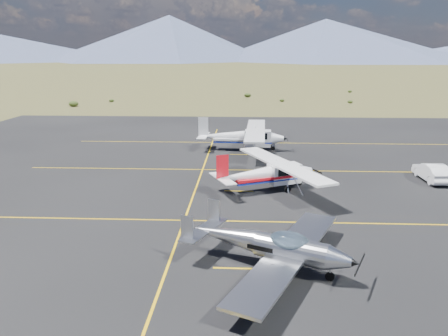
% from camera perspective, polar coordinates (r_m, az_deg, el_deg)
% --- Properties ---
extents(ground, '(1600.00, 1600.00, 0.00)m').
position_cam_1_polar(ground, '(22.82, 9.38, -8.89)').
color(ground, '#383D1C').
rests_on(ground, ground).
extents(apron, '(72.00, 72.00, 0.02)m').
position_cam_1_polar(apron, '(29.33, 7.84, -3.40)').
color(apron, black).
rests_on(apron, ground).
extents(aircraft_low_wing, '(7.64, 9.82, 2.20)m').
position_cam_1_polar(aircraft_low_wing, '(19.22, 6.35, -10.04)').
color(aircraft_low_wing, silver).
rests_on(aircraft_low_wing, apron).
extents(aircraft_cessna, '(7.92, 10.41, 2.74)m').
position_cam_1_polar(aircraft_cessna, '(29.74, 5.74, -0.63)').
color(aircraft_cessna, white).
rests_on(aircraft_cessna, apron).
extents(aircraft_plain, '(7.40, 12.36, 3.13)m').
position_cam_1_polar(aircraft_plain, '(41.94, 2.45, 4.22)').
color(aircraft_plain, silver).
rests_on(aircraft_plain, apron).
extents(sedan, '(1.51, 4.05, 1.32)m').
position_cam_1_polar(sedan, '(35.33, 25.52, -0.46)').
color(sedan, white).
rests_on(sedan, apron).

